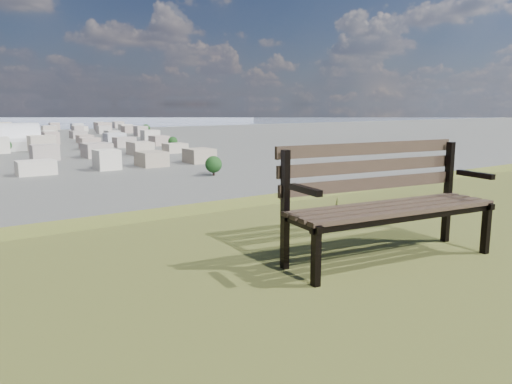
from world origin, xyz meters
TOP-DOWN VIEW (x-y plane):
  - park_bench at (1.39, 1.59)m, footprint 1.93×0.84m

SIDE VIEW (x-z plane):
  - park_bench at x=1.39m, z-range 25.06..26.04m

